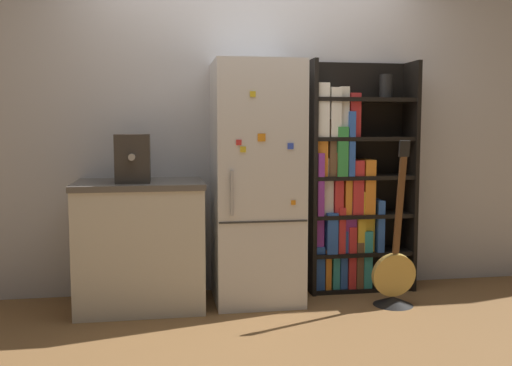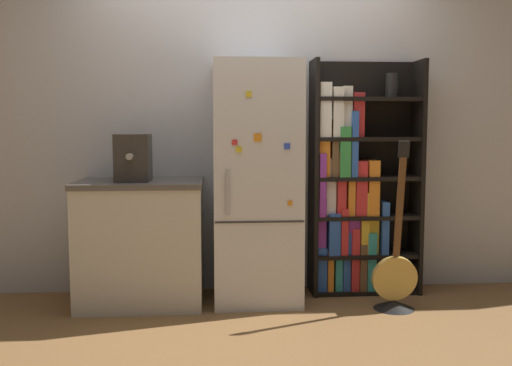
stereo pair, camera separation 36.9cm
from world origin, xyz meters
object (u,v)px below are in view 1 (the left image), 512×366
at_px(espresso_machine, 133,158).
at_px(guitar, 394,281).
at_px(bookshelf, 348,189).
at_px(refrigerator, 256,183).

height_order(espresso_machine, guitar, espresso_machine).
bearing_deg(espresso_machine, guitar, -7.37).
bearing_deg(bookshelf, guitar, -67.48).
bearing_deg(refrigerator, bookshelf, 12.48).
xyz_separation_m(refrigerator, bookshelf, (0.75, 0.17, -0.07)).
bearing_deg(guitar, bookshelf, 112.52).
relative_size(refrigerator, bookshelf, 0.98).
xyz_separation_m(refrigerator, guitar, (0.94, -0.30, -0.69)).
distance_m(refrigerator, guitar, 1.20).
bearing_deg(espresso_machine, refrigerator, 4.21).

